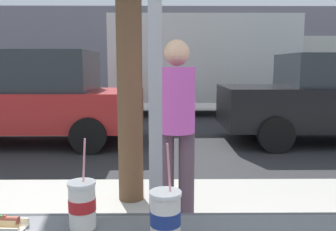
% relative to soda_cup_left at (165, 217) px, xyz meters
% --- Properties ---
extents(ground_plane, '(60.00, 60.00, 0.00)m').
position_rel_soda_cup_left_xyz_m(ground_plane, '(-0.04, 8.19, -1.06)').
color(ground_plane, '#2D2D30').
extents(building_facade_far, '(28.00, 1.20, 5.20)m').
position_rel_soda_cup_left_xyz_m(building_facade_far, '(-0.04, 22.37, 1.55)').
color(building_facade_far, gray).
rests_on(building_facade_far, ground).
extents(soda_cup_left, '(0.10, 0.10, 0.33)m').
position_rel_soda_cup_left_xyz_m(soda_cup_left, '(0.00, 0.00, 0.00)').
color(soda_cup_left, white).
rests_on(soda_cup_left, window_counter).
extents(soda_cup_right, '(0.10, 0.10, 0.32)m').
position_rel_soda_cup_left_xyz_m(soda_cup_right, '(-0.29, 0.12, -0.00)').
color(soda_cup_right, silver).
rests_on(soda_cup_right, window_counter).
extents(parked_car_red, '(4.45, 2.04, 1.80)m').
position_rel_soda_cup_left_xyz_m(parked_car_red, '(-2.66, 5.86, -0.15)').
color(parked_car_red, red).
rests_on(parked_car_red, ground).
extents(parked_car_black, '(4.24, 1.91, 1.75)m').
position_rel_soda_cup_left_xyz_m(parked_car_black, '(3.32, 5.86, -0.17)').
color(parked_car_black, black).
rests_on(parked_car_black, ground).
extents(box_truck, '(7.29, 2.44, 2.97)m').
position_rel_soda_cup_left_xyz_m(box_truck, '(1.87, 10.15, 0.57)').
color(box_truck, silver).
rests_on(box_truck, ground).
extents(pedestrian, '(0.32, 0.32, 1.63)m').
position_rel_soda_cup_left_xyz_m(pedestrian, '(0.10, 1.94, -0.01)').
color(pedestrian, '#473543').
rests_on(pedestrian, sidewalk_strip).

